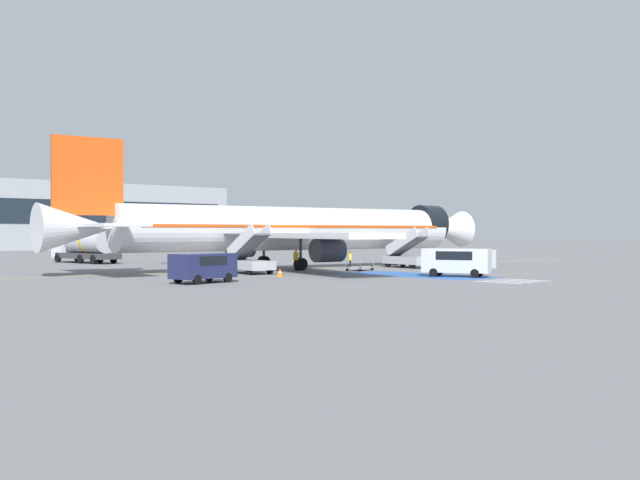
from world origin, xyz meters
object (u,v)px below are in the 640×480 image
(traffic_cone_0, at_px, (198,272))
(baggage_cart, at_px, (360,268))
(service_van_2, at_px, (462,258))
(fuel_tanker, at_px, (86,246))
(ground_crew_0, at_px, (350,259))
(traffic_cone_1, at_px, (280,273))
(boarding_stairs_aft, at_px, (248,261))
(ground_crew_1, at_px, (296,258))
(service_van_1, at_px, (203,265))
(service_van_0, at_px, (456,260))
(boarding_stairs_forward, at_px, (407,257))
(ground_crew_2, at_px, (450,257))
(airliner, at_px, (291,229))

(traffic_cone_0, bearing_deg, baggage_cart, -8.53)
(service_van_2, bearing_deg, fuel_tanker, 106.67)
(ground_crew_0, height_order, traffic_cone_0, ground_crew_0)
(traffic_cone_0, relative_size, traffic_cone_1, 1.12)
(fuel_tanker, bearing_deg, boarding_stairs_aft, -95.41)
(fuel_tanker, distance_m, service_van_2, 40.78)
(baggage_cart, bearing_deg, traffic_cone_0, -113.03)
(boarding_stairs_aft, bearing_deg, ground_crew_1, 15.03)
(ground_crew_0, bearing_deg, service_van_1, 151.42)
(service_van_0, xyz_separation_m, ground_crew_1, (-3.20, 14.62, -0.19))
(fuel_tanker, bearing_deg, boarding_stairs_forward, -66.35)
(baggage_cart, height_order, ground_crew_0, ground_crew_0)
(boarding_stairs_aft, relative_size, baggage_cart, 1.88)
(boarding_stairs_aft, distance_m, fuel_tanker, 28.03)
(ground_crew_0, bearing_deg, fuel_tanker, 65.85)
(boarding_stairs_forward, xyz_separation_m, ground_crew_0, (-5.97, 1.53, -0.02))
(traffic_cone_1, bearing_deg, ground_crew_1, 41.27)
(fuel_tanker, xyz_separation_m, ground_crew_1, (6.20, -27.21, -0.79))
(baggage_cart, height_order, ground_crew_1, ground_crew_1)
(boarding_stairs_forward, relative_size, ground_crew_2, 3.32)
(service_van_1, xyz_separation_m, ground_crew_2, (29.23, 2.32, -0.23))
(boarding_stairs_forward, height_order, service_van_1, boarding_stairs_forward)
(boarding_stairs_aft, bearing_deg, traffic_cone_0, -165.64)
(service_van_2, distance_m, traffic_cone_0, 22.34)
(baggage_cart, bearing_deg, service_van_0, -18.95)
(service_van_0, relative_size, service_van_2, 0.94)
(airliner, bearing_deg, service_van_1, -50.65)
(ground_crew_2, bearing_deg, baggage_cart, 82.87)
(service_van_1, relative_size, traffic_cone_0, 6.77)
(boarding_stairs_aft, height_order, service_van_0, boarding_stairs_aft)
(airliner, height_order, boarding_stairs_aft, airliner)
(boarding_stairs_forward, relative_size, service_van_2, 0.97)
(ground_crew_2, bearing_deg, airliner, 58.90)
(ground_crew_1, bearing_deg, traffic_cone_0, 54.02)
(service_van_0, height_order, ground_crew_0, service_van_0)
(service_van_1, xyz_separation_m, traffic_cone_1, (8.10, 1.92, -0.87))
(fuel_tanker, distance_m, traffic_cone_0, 29.13)
(fuel_tanker, bearing_deg, traffic_cone_0, -105.86)
(service_van_2, height_order, ground_crew_1, service_van_2)
(service_van_2, xyz_separation_m, baggage_cart, (-5.44, 6.69, -0.88))
(traffic_cone_1, bearing_deg, ground_crew_2, 1.10)
(service_van_1, bearing_deg, boarding_stairs_aft, -60.83)
(ground_crew_0, relative_size, ground_crew_1, 0.90)
(traffic_cone_0, bearing_deg, boarding_stairs_forward, -3.64)
(boarding_stairs_aft, distance_m, service_van_1, 11.12)
(service_van_1, xyz_separation_m, baggage_cart, (18.58, 3.84, -0.91))
(fuel_tanker, xyz_separation_m, traffic_cone_0, (-4.77, -28.69, -1.51))
(traffic_cone_1, bearing_deg, service_van_1, -166.67)
(baggage_cart, height_order, traffic_cone_1, baggage_cart)
(airliner, relative_size, fuel_tanker, 4.38)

